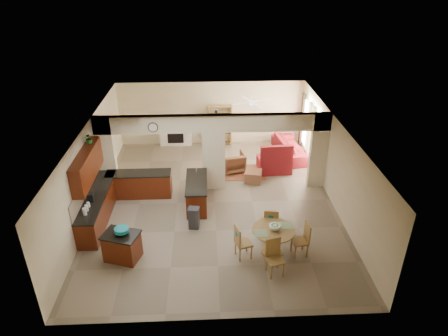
{
  "coord_description": "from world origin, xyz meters",
  "views": [
    {
      "loc": [
        -0.22,
        -11.54,
        7.41
      ],
      "look_at": [
        0.33,
        0.3,
        1.16
      ],
      "focal_mm": 32.0,
      "sensor_mm": 36.0,
      "label": 1
    }
  ],
  "objects_px": {
    "kitchen_island": "(122,246)",
    "sofa": "(291,148)",
    "armchair": "(234,162)",
    "dining_table": "(273,238)"
  },
  "relations": [
    {
      "from": "kitchen_island",
      "to": "dining_table",
      "type": "relative_size",
      "value": 0.94
    },
    {
      "from": "sofa",
      "to": "armchair",
      "type": "relative_size",
      "value": 2.97
    },
    {
      "from": "dining_table",
      "to": "sofa",
      "type": "height_order",
      "value": "dining_table"
    },
    {
      "from": "kitchen_island",
      "to": "armchair",
      "type": "bearing_deg",
      "value": 73.96
    },
    {
      "from": "kitchen_island",
      "to": "dining_table",
      "type": "xyz_separation_m",
      "value": [
        4.17,
        0.03,
        0.12
      ]
    },
    {
      "from": "kitchen_island",
      "to": "sofa",
      "type": "relative_size",
      "value": 0.45
    },
    {
      "from": "kitchen_island",
      "to": "armchair",
      "type": "xyz_separation_m",
      "value": [
        3.41,
        5.03,
        -0.04
      ]
    },
    {
      "from": "sofa",
      "to": "dining_table",
      "type": "bearing_deg",
      "value": 155.83
    },
    {
      "from": "sofa",
      "to": "armchair",
      "type": "xyz_separation_m",
      "value": [
        -2.5,
        -1.25,
        0.02
      ]
    },
    {
      "from": "kitchen_island",
      "to": "sofa",
      "type": "bearing_deg",
      "value": 64.81
    }
  ]
}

